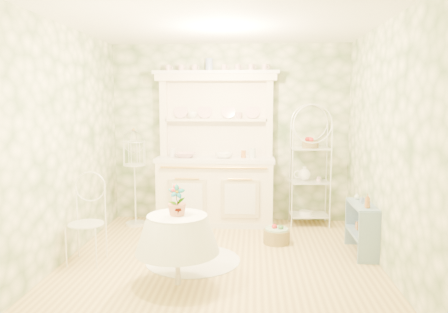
# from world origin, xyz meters

# --- Properties ---
(floor) EXTENTS (3.60, 3.60, 0.00)m
(floor) POSITION_xyz_m (0.00, 0.00, 0.00)
(floor) COLOR #DABD71
(floor) RESTS_ON ground
(ceiling) EXTENTS (3.60, 3.60, 0.00)m
(ceiling) POSITION_xyz_m (0.00, 0.00, 2.70)
(ceiling) COLOR white
(ceiling) RESTS_ON floor
(wall_left) EXTENTS (3.60, 3.60, 0.00)m
(wall_left) POSITION_xyz_m (-1.80, 0.00, 1.35)
(wall_left) COLOR #F5EBC6
(wall_left) RESTS_ON floor
(wall_right) EXTENTS (3.60, 3.60, 0.00)m
(wall_right) POSITION_xyz_m (1.80, 0.00, 1.35)
(wall_right) COLOR #F5EBC6
(wall_right) RESTS_ON floor
(wall_back) EXTENTS (3.60, 3.60, 0.00)m
(wall_back) POSITION_xyz_m (0.00, 1.80, 1.35)
(wall_back) COLOR #F5EBC6
(wall_back) RESTS_ON floor
(wall_front) EXTENTS (3.60, 3.60, 0.00)m
(wall_front) POSITION_xyz_m (0.00, -1.80, 1.35)
(wall_front) COLOR #F5EBC6
(wall_front) RESTS_ON floor
(kitchen_dresser) EXTENTS (1.87, 0.61, 2.29)m
(kitchen_dresser) POSITION_xyz_m (-0.20, 1.52, 1.15)
(kitchen_dresser) COLOR white
(kitchen_dresser) RESTS_ON floor
(bakers_rack) EXTENTS (0.63, 0.48, 1.92)m
(bakers_rack) POSITION_xyz_m (1.20, 1.56, 0.96)
(bakers_rack) COLOR white
(bakers_rack) RESTS_ON floor
(side_shelf) EXTENTS (0.31, 0.68, 0.57)m
(side_shelf) POSITION_xyz_m (1.68, 0.32, 0.28)
(side_shelf) COLOR #7897AE
(side_shelf) RESTS_ON floor
(round_table) EXTENTS (0.72, 0.72, 0.66)m
(round_table) POSITION_xyz_m (-0.38, -0.73, 0.33)
(round_table) COLOR white
(round_table) RESTS_ON floor
(cafe_chair) EXTENTS (0.47, 0.47, 0.92)m
(cafe_chair) POSITION_xyz_m (-1.53, -0.19, 0.46)
(cafe_chair) COLOR white
(cafe_chair) RESTS_ON floor
(birdcage_stand) EXTENTS (0.34, 0.34, 1.33)m
(birdcage_stand) POSITION_xyz_m (-1.38, 1.36, 0.66)
(birdcage_stand) COLOR white
(birdcage_stand) RESTS_ON floor
(floor_basket) EXTENTS (0.40, 0.40, 0.22)m
(floor_basket) POSITION_xyz_m (0.68, 0.64, 0.11)
(floor_basket) COLOR olive
(floor_basket) RESTS_ON floor
(lace_rug) EXTENTS (1.16, 1.16, 0.01)m
(lace_rug) POSITION_xyz_m (-0.32, -0.06, 0.00)
(lace_rug) COLOR white
(lace_rug) RESTS_ON floor
(bowl_floral) EXTENTS (0.32, 0.32, 0.07)m
(bowl_floral) POSITION_xyz_m (-0.64, 1.48, 1.02)
(bowl_floral) COLOR white
(bowl_floral) RESTS_ON kitchen_dresser
(bowl_white) EXTENTS (0.31, 0.31, 0.08)m
(bowl_white) POSITION_xyz_m (-0.06, 1.44, 1.02)
(bowl_white) COLOR white
(bowl_white) RESTS_ON kitchen_dresser
(cup_left) EXTENTS (0.17, 0.17, 0.11)m
(cup_left) POSITION_xyz_m (-0.56, 1.68, 1.61)
(cup_left) COLOR white
(cup_left) RESTS_ON kitchen_dresser
(cup_right) EXTENTS (0.11, 0.11, 0.10)m
(cup_right) POSITION_xyz_m (0.14, 1.67, 1.61)
(cup_right) COLOR white
(cup_right) RESTS_ON kitchen_dresser
(potted_geranium) EXTENTS (0.19, 0.15, 0.31)m
(potted_geranium) POSITION_xyz_m (-0.37, -0.78, 0.85)
(potted_geranium) COLOR #3F7238
(potted_geranium) RESTS_ON round_table
(bottle_amber) EXTENTS (0.08, 0.08, 0.17)m
(bottle_amber) POSITION_xyz_m (1.68, 0.11, 0.68)
(bottle_amber) COLOR #AD6A2E
(bottle_amber) RESTS_ON side_shelf
(bottle_blue) EXTENTS (0.04, 0.04, 0.09)m
(bottle_blue) POSITION_xyz_m (1.68, 0.35, 0.65)
(bottle_blue) COLOR #8495C0
(bottle_blue) RESTS_ON side_shelf
(bottle_glass) EXTENTS (0.08, 0.08, 0.09)m
(bottle_glass) POSITION_xyz_m (1.67, 0.57, 0.65)
(bottle_glass) COLOR silver
(bottle_glass) RESTS_ON side_shelf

